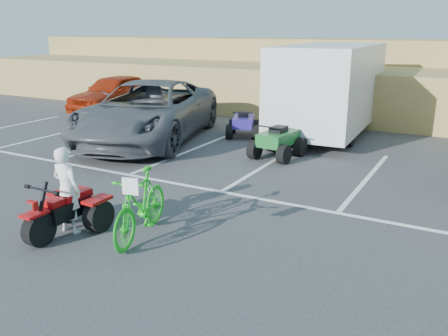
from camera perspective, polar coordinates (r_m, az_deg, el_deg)
The scene contains 11 objects.
ground at distance 8.98m, azimuth -7.86°, elevation -7.30°, with size 100.00×100.00×0.00m, color #333336.
parking_stripes at distance 11.93m, azimuth 7.23°, elevation -1.19°, with size 28.00×5.16×0.01m.
grass_embankment at distance 22.68m, azimuth 16.27°, elevation 10.31°, with size 40.00×8.50×3.10m.
red_trike_atv at distance 9.16m, azimuth -18.62°, elevation -7.55°, with size 1.17×1.56×1.01m, color #9F090A, non-canonical shape.
rider at distance 8.97m, azimuth -18.38°, elevation -2.54°, with size 0.59×0.38×1.60m, color white.
green_dirt_bike at distance 8.49m, azimuth -10.01°, elevation -4.39°, with size 0.57×2.02×1.22m, color #14BF19.
grey_pickup at distance 15.91m, azimuth -9.11°, elevation 6.75°, with size 3.22×6.99×1.94m, color #494C51.
red_car at distance 22.09m, azimuth -13.07°, elevation 8.80°, with size 1.93×4.79×1.63m, color maroon.
cargo_trailer at distance 17.10m, azimuth 12.64°, elevation 9.55°, with size 2.94×6.68×3.06m.
quad_atv_blue at distance 16.48m, azimuth 2.34°, elevation 3.83°, with size 1.07×1.44×0.94m, color navy, non-canonical shape.
quad_atv_green at distance 13.84m, azimuth 6.46°, elevation 1.29°, with size 1.17×1.56×1.02m, color #145921, non-canonical shape.
Camera 1 is at (4.99, -6.54, 3.59)m, focal length 38.00 mm.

